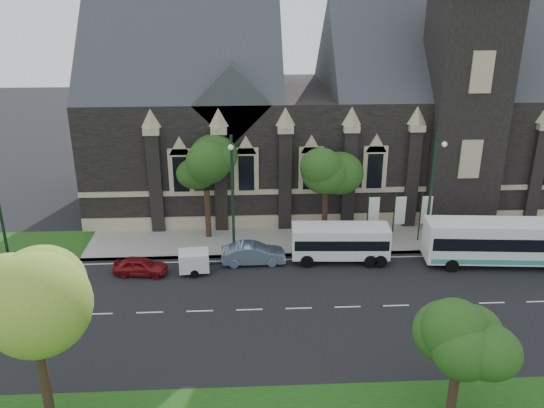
{
  "coord_description": "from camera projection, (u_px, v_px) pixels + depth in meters",
  "views": [
    {
      "loc": [
        -3.16,
        -29.4,
        18.46
      ],
      "look_at": [
        -1.32,
        6.0,
        4.5
      ],
      "focal_mm": 37.17,
      "sensor_mm": 36.0,
      "label": 1
    }
  ],
  "objects": [
    {
      "name": "tree_park_east",
      "position": [
        464.0,
        328.0,
        24.18
      ],
      "size": [
        3.4,
        3.4,
        6.28
      ],
      "color": "black",
      "rests_on": "ground"
    },
    {
      "name": "banner_flag_right",
      "position": [
        424.0,
        213.0,
        42.22
      ],
      "size": [
        0.9,
        0.1,
        4.0
      ],
      "color": "black",
      "rests_on": "ground"
    },
    {
      "name": "tree_walk_left",
      "position": [
        209.0,
        167.0,
        41.8
      ],
      "size": [
        3.91,
        3.91,
        7.64
      ],
      "color": "black",
      "rests_on": "ground"
    },
    {
      "name": "tour_coach",
      "position": [
        506.0,
        242.0,
        38.92
      ],
      "size": [
        11.24,
        3.34,
        3.23
      ],
      "rotation": [
        0.0,
        0.0,
        -0.08
      ],
      "color": "white",
      "rests_on": "ground"
    },
    {
      "name": "museum",
      "position": [
        338.0,
        110.0,
        48.94
      ],
      "size": [
        40.0,
        17.7,
        29.9
      ],
      "color": "black",
      "rests_on": "ground"
    },
    {
      "name": "car_far_white",
      "position": [
        18.0,
        266.0,
        37.76
      ],
      "size": [
        5.3,
        2.4,
        1.51
      ],
      "primitive_type": "imported",
      "rotation": [
        0.0,
        0.0,
        1.51
      ],
      "color": "silver",
      "rests_on": "ground"
    },
    {
      "name": "tree_park_near",
      "position": [
        38.0,
        297.0,
        23.17
      ],
      "size": [
        4.42,
        4.42,
        8.56
      ],
      "color": "black",
      "rests_on": "ground"
    },
    {
      "name": "car_far_red",
      "position": [
        140.0,
        266.0,
        38.03
      ],
      "size": [
        3.78,
        1.87,
        1.24
      ],
      "primitive_type": "imported",
      "rotation": [
        0.0,
        0.0,
        1.45
      ],
      "color": "maroon",
      "rests_on": "ground"
    },
    {
      "name": "street_lamp_mid",
      "position": [
        232.0,
        191.0,
        38.76
      ],
      "size": [
        0.36,
        1.88,
        9.0
      ],
      "color": "black",
      "rests_on": "ground"
    },
    {
      "name": "sidewalk",
      "position": [
        287.0,
        241.0,
        43.04
      ],
      "size": [
        80.0,
        5.0,
        0.15
      ],
      "primitive_type": "cube",
      "color": "#9C968E",
      "rests_on": "ground"
    },
    {
      "name": "tree_walk_right",
      "position": [
        329.0,
        164.0,
        42.21
      ],
      "size": [
        4.08,
        4.08,
        7.8
      ],
      "color": "black",
      "rests_on": "ground"
    },
    {
      "name": "shuttle_bus",
      "position": [
        341.0,
        241.0,
        39.61
      ],
      "size": [
        6.9,
        2.72,
        2.62
      ],
      "rotation": [
        0.0,
        0.0,
        -0.05
      ],
      "color": "white",
      "rests_on": "ground"
    },
    {
      "name": "sedan",
      "position": [
        253.0,
        254.0,
        39.51
      ],
      "size": [
        4.53,
        1.68,
        1.48
      ],
      "primitive_type": "imported",
      "rotation": [
        0.0,
        0.0,
        1.6
      ],
      "color": "slate",
      "rests_on": "ground"
    },
    {
      "name": "ground",
      "position": [
        299.0,
        308.0,
        34.24
      ],
      "size": [
        160.0,
        160.0,
        0.0
      ],
      "primitive_type": "plane",
      "color": "black",
      "rests_on": "ground"
    },
    {
      "name": "banner_flag_left",
      "position": [
        371.0,
        214.0,
        42.03
      ],
      "size": [
        0.9,
        0.1,
        4.0
      ],
      "color": "black",
      "rests_on": "ground"
    },
    {
      "name": "box_trailer",
      "position": [
        194.0,
        261.0,
        38.17
      ],
      "size": [
        2.96,
        1.74,
        1.55
      ],
      "rotation": [
        0.0,
        0.0,
        0.09
      ],
      "color": "silver",
      "rests_on": "ground"
    },
    {
      "name": "street_lamp_near",
      "position": [
        432.0,
        187.0,
        39.44
      ],
      "size": [
        0.36,
        1.88,
        9.0
      ],
      "color": "black",
      "rests_on": "ground"
    },
    {
      "name": "banner_flag_center",
      "position": [
        398.0,
        213.0,
        42.13
      ],
      "size": [
        0.9,
        0.1,
        4.0
      ],
      "color": "black",
      "rests_on": "ground"
    }
  ]
}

